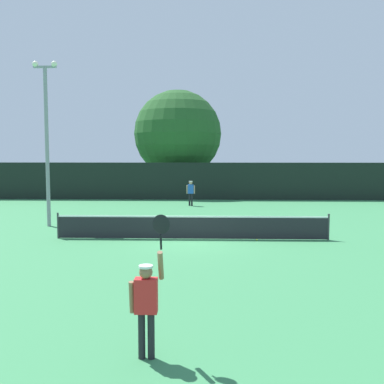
{
  "coord_description": "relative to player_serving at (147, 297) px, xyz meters",
  "views": [
    {
      "loc": [
        0.59,
        -17.7,
        3.43
      ],
      "look_at": [
        -0.13,
        3.92,
        1.61
      ],
      "focal_mm": 40.89,
      "sensor_mm": 36.0,
      "label": 1
    }
  ],
  "objects": [
    {
      "name": "light_pole",
      "position": [
        -6.65,
        13.67,
        3.43
      ],
      "size": [
        1.18,
        0.28,
        7.87
      ],
      "color": "gray",
      "rests_on": "ground"
    },
    {
      "name": "large_tree",
      "position": [
        -1.5,
        30.95,
        4.22
      ],
      "size": [
        7.53,
        7.53,
        9.06
      ],
      "color": "brown",
      "rests_on": "ground"
    },
    {
      "name": "ground_plane",
      "position": [
        0.41,
        10.58,
        -1.06
      ],
      "size": [
        120.0,
        120.0,
        0.0
      ],
      "primitive_type": "plane",
      "color": "#387F4C"
    },
    {
      "name": "parked_car_near",
      "position": [
        2.29,
        33.21,
        -0.28
      ],
      "size": [
        2.2,
        4.33,
        1.69
      ],
      "rotation": [
        0.0,
        0.0,
        -0.07
      ],
      "color": "navy",
      "rests_on": "ground"
    },
    {
      "name": "player_serving",
      "position": [
        0.0,
        0.0,
        0.0
      ],
      "size": [
        0.68,
        0.39,
        2.44
      ],
      "color": "red",
      "rests_on": "ground"
    },
    {
      "name": "player_receiving",
      "position": [
        -0.07,
        22.5,
        -0.02
      ],
      "size": [
        0.57,
        0.25,
        1.69
      ],
      "rotation": [
        0.0,
        0.0,
        3.14
      ],
      "color": "blue",
      "rests_on": "ground"
    },
    {
      "name": "tennis_net",
      "position": [
        0.41,
        10.58,
        -0.55
      ],
      "size": [
        11.17,
        0.08,
        1.07
      ],
      "color": "#232328",
      "rests_on": "ground"
    },
    {
      "name": "tennis_ball",
      "position": [
        3.03,
        10.35,
        -1.03
      ],
      "size": [
        0.07,
        0.07,
        0.07
      ],
      "primitive_type": "sphere",
      "color": "#CCE033",
      "rests_on": "ground"
    },
    {
      "name": "perimeter_fence",
      "position": [
        0.41,
        26.66,
        0.38
      ],
      "size": [
        38.93,
        0.12,
        2.88
      ],
      "primitive_type": "cube",
      "color": "black",
      "rests_on": "ground"
    }
  ]
}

